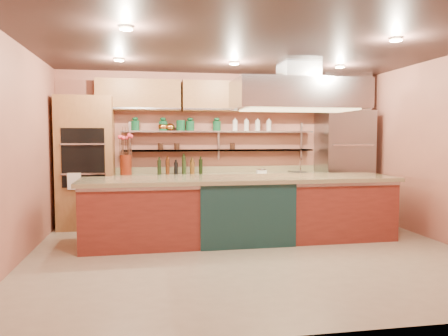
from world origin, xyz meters
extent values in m
cube|color=gray|center=(0.00, 0.00, -0.01)|extent=(6.00, 5.00, 0.02)
cube|color=black|center=(0.00, 0.00, 2.80)|extent=(6.00, 5.00, 0.02)
cube|color=#A7634F|center=(0.00, 2.50, 1.40)|extent=(6.00, 0.04, 2.80)
cube|color=#A7634F|center=(0.00, -2.50, 1.40)|extent=(6.00, 0.04, 2.80)
cube|color=#A7634F|center=(-3.00, 0.00, 1.40)|extent=(0.04, 5.00, 2.80)
cube|color=#925F35|center=(-2.45, 2.18, 1.15)|extent=(0.95, 0.64, 2.30)
cube|color=gray|center=(2.35, 2.14, 1.05)|extent=(0.95, 0.72, 2.10)
cube|color=tan|center=(-0.05, 2.20, 0.47)|extent=(3.84, 0.64, 0.93)
cube|color=#A8ABAF|center=(-0.05, 2.37, 1.35)|extent=(3.60, 0.26, 0.03)
cube|color=#A8ABAF|center=(-0.05, 2.37, 1.70)|extent=(3.60, 0.26, 0.03)
cube|color=#925F35|center=(0.00, 2.32, 2.35)|extent=(4.60, 0.36, 0.55)
cube|color=#A8ABAF|center=(0.92, 0.76, 2.25)|extent=(2.00, 1.00, 0.45)
cube|color=#FFE5A5|center=(0.00, 0.20, 2.77)|extent=(4.00, 2.80, 0.02)
cube|color=maroon|center=(0.02, 0.76, 0.49)|extent=(4.72, 1.09, 0.98)
cylinder|color=#631E0E|center=(-1.77, 2.15, 1.11)|extent=(0.20, 0.20, 0.35)
cube|color=black|center=(-0.81, 2.15, 1.07)|extent=(0.90, 0.48, 0.28)
cube|color=silver|center=(0.71, 2.15, 0.98)|extent=(0.18, 0.14, 0.10)
cylinder|color=white|center=(1.51, 2.25, 1.04)|extent=(0.04, 0.04, 0.22)
ellipsoid|color=#B9692A|center=(-0.97, 2.37, 1.78)|extent=(0.19, 0.19, 0.14)
cylinder|color=#0E4525|center=(-0.78, 2.37, 1.81)|extent=(0.18, 0.18, 0.19)
camera|label=1|loc=(-1.38, -5.74, 1.59)|focal=35.00mm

